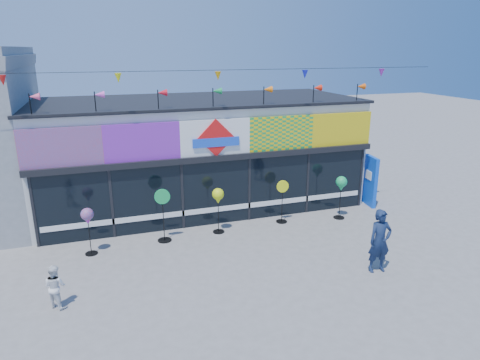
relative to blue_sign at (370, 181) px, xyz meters
name	(u,v)px	position (x,y,z in m)	size (l,w,h in m)	color
ground	(249,268)	(-6.22, -3.38, -0.99)	(80.00, 80.00, 0.00)	slate
kite_shop	(199,152)	(-6.22, 2.56, 1.06)	(16.00, 5.70, 5.31)	silver
blue_sign	(370,181)	(0.00, 0.00, 0.00)	(0.28, 0.99, 1.96)	blue
spinner_0	(88,218)	(-10.45, -1.04, 0.19)	(0.37, 0.37, 1.47)	black
spinner_1	(163,214)	(-8.21, -0.81, -0.06)	(0.49, 0.45, 1.75)	black
spinner_2	(218,197)	(-6.37, -0.71, 0.26)	(0.39, 0.39, 1.55)	black
spinner_3	(282,200)	(-3.99, -0.57, -0.16)	(0.44, 0.40, 1.55)	black
spinner_4	(341,185)	(-1.84, -0.89, 0.29)	(0.40, 0.40, 1.59)	black
adult_man	(380,241)	(-2.89, -4.64, -0.09)	(0.66, 0.43, 1.80)	#152342
child	(55,286)	(-11.22, -3.68, -0.44)	(0.53, 0.31, 1.09)	white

